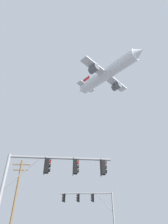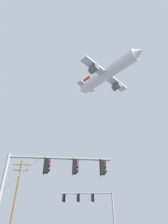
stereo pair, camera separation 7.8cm
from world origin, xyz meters
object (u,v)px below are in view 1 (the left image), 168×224
Objects in this scene: utility_pole at (15,200)px; airplane at (107,74)px; signal_pole_near at (49,177)px; signal_pole_far at (92,205)px.

airplane is at bearing 36.31° from utility_pole.
signal_pole_far reaches higher than signal_pole_near.
utility_pole is (-8.99, -1.42, 0.21)m from signal_pole_far.
signal_pole_far is (3.99, 13.60, 0.25)m from signal_pole_near.
utility_pole is at bearing -143.69° from airplane.
signal_pole_far is 0.67× the size of utility_pole.
airplane reaches higher than signal_pole_far.
airplane is at bearing 58.89° from signal_pole_far.
utility_pole is 0.56× the size of airplane.
airplane is at bearing 67.25° from signal_pole_near.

